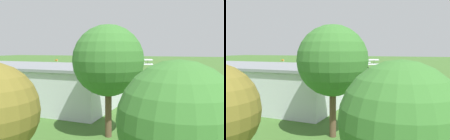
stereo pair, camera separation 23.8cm
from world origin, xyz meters
The scene contains 11 objects.
ground_plane centered at (0.00, 0.00, 0.00)m, with size 400.00×400.00×0.00m, color #3D6628.
hangar centered at (3.88, 36.71, 2.99)m, with size 32.06×15.53×5.95m.
biplane centered at (-6.54, -3.97, 4.05)m, with size 9.01×6.74×3.80m.
car_blue centered at (19.12, 23.77, 0.84)m, with size 2.08×4.28×1.63m.
person_at_fence_line centered at (-10.88, 26.65, 0.87)m, with size 0.46×0.46×1.73m.
person_beside_truck centered at (14.89, 20.52, 0.83)m, with size 0.53×0.53×1.67m.
person_by_parked_cars centered at (20.73, 20.27, 0.82)m, with size 0.53×0.53×1.64m.
person_crossing_taxiway centered at (-9.12, 19.27, 0.82)m, with size 0.46×0.46×1.65m.
tree_near_perimeter_road centered at (-20.92, 56.61, 4.95)m, with size 5.93×5.93×7.93m.
tree_behind_hangar_left centered at (-14.15, 47.13, 7.30)m, with size 6.71×6.71×10.69m.
windsock centered at (18.37, 3.27, 4.56)m, with size 1.45×0.80×5.18m.
Camera 1 is at (-21.34, 67.93, 8.41)m, focal length 37.82 mm.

